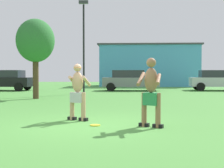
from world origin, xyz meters
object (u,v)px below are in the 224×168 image
car_gray_mid_lot (130,80)px  tree_left_field (35,41)px  player_with_cap (78,90)px  frisbee (95,125)px  player_in_green (151,91)px  car_silver_near_post (218,80)px  car_black_far_end (5,80)px  lamp_post (84,37)px

car_gray_mid_lot → tree_left_field: 9.59m
player_with_cap → frisbee: 1.36m
player_with_cap → car_gray_mid_lot: size_ratio=0.37×
player_in_green → car_silver_near_post: 18.07m
player_with_cap → car_silver_near_post: bearing=61.9°
car_black_far_end → lamp_post: 8.18m
car_gray_mid_lot → lamp_post: bearing=-126.9°
car_silver_near_post → player_in_green: bearing=-111.0°
lamp_post → car_silver_near_post: bearing=25.4°
car_silver_near_post → car_gray_mid_lot: same height
lamp_post → car_gray_mid_lot: bearing=53.1°
frisbee → car_gray_mid_lot: size_ratio=0.06×
player_with_cap → car_silver_near_post: size_ratio=0.37×
player_in_green → car_silver_near_post: size_ratio=0.39×
lamp_post → tree_left_field: bearing=-117.9°
car_black_far_end → lamp_post: bearing=-29.2°
car_black_far_end → frisbee: bearing=-61.2°
frisbee → car_black_far_end: size_ratio=0.06×
car_silver_near_post → tree_left_field: tree_left_field is taller
frisbee → car_gray_mid_lot: car_gray_mid_lot is taller
car_black_far_end → tree_left_field: 9.15m
car_black_far_end → player_in_green: bearing=-57.7°
tree_left_field → car_black_far_end: bearing=121.8°
player_in_green → car_gray_mid_lot: player_in_green is taller
player_with_cap → frisbee: player_with_cap is taller
car_gray_mid_lot → car_black_far_end: same height
player_in_green → frisbee: player_in_green is taller
tree_left_field → car_gray_mid_lot: bearing=57.2°
player_with_cap → tree_left_field: size_ratio=0.39×
car_gray_mid_lot → tree_left_field: tree_left_field is taller
car_silver_near_post → car_gray_mid_lot: bearing=-174.8°
player_in_green → lamp_post: size_ratio=0.29×
car_silver_near_post → car_black_far_end: size_ratio=1.00×
frisbee → car_silver_near_post: size_ratio=0.06×
tree_left_field → player_with_cap: bearing=-65.1°
player_with_cap → tree_left_field: tree_left_field is taller
player_in_green → lamp_post: 12.96m
frisbee → car_black_far_end: car_black_far_end is taller
player_with_cap → frisbee: bearing=-55.9°
car_gray_mid_lot → car_black_far_end: bearing=-178.2°
car_gray_mid_lot → car_black_far_end: (-9.74, -0.31, 0.00)m
player_with_cap → car_black_far_end: bearing=118.5°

